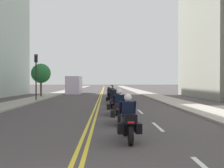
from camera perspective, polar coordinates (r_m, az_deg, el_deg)
ground_plane at (r=51.85m, az=-2.06°, el=-1.67°), size 264.00×264.00×0.00m
sidewalk_left at (r=52.44m, az=-9.90°, el=-1.59°), size 2.62×144.00×0.12m
sidewalk_right at (r=52.25m, az=5.81°, el=-1.59°), size 2.62×144.00×0.12m
centreline_yellow_inner at (r=51.86m, az=-2.19°, el=-1.67°), size 0.12×132.00×0.01m
centreline_yellow_outer at (r=51.85m, az=-1.93°, el=-1.67°), size 0.12×132.00×0.01m
lane_dashes_white at (r=32.95m, az=2.59°, el=-2.90°), size 0.14×56.40×0.01m
motorcycle_0 at (r=9.10m, az=3.35°, el=-7.80°), size 0.77×2.11×1.55m
motorcycle_1 at (r=12.69m, az=1.47°, el=-5.38°), size 0.78×2.21×1.61m
motorcycle_2 at (r=16.20m, az=0.20°, el=-4.10°), size 0.77×2.15×1.58m
motorcycle_3 at (r=19.59m, az=0.55°, el=-3.29°), size 0.78×2.25×1.64m
motorcycle_4 at (r=23.63m, az=-0.31°, el=-2.69°), size 0.78×2.18×1.59m
motorcycle_5 at (r=26.65m, az=-0.12°, el=-2.27°), size 0.78×2.18×1.61m
motorcycle_6 at (r=30.67m, az=-0.37°, el=-1.92°), size 0.78×2.23×1.61m
motorcycle_7 at (r=34.26m, az=0.07°, el=-1.72°), size 0.78×2.21×1.57m
traffic_light_near at (r=28.36m, az=-15.45°, el=3.07°), size 0.28×0.38×4.67m
street_tree_0 at (r=35.98m, az=-14.49°, el=2.13°), size 2.45×2.45×4.23m
parked_truck at (r=45.52m, az=-7.77°, el=-0.37°), size 2.20×6.50×2.80m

